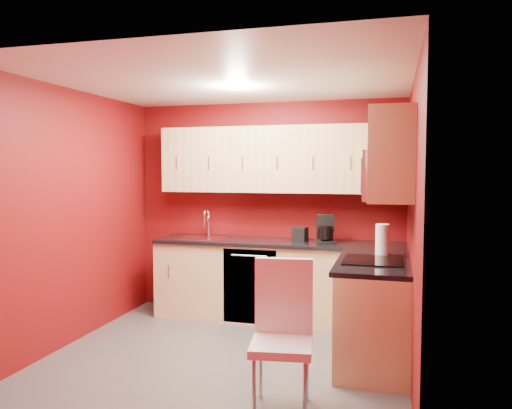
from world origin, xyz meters
The scene contains 21 objects.
floor centered at (0.00, 0.00, 0.00)m, with size 3.20×3.20×0.00m, color #464341.
ceiling centered at (0.00, 0.00, 2.50)m, with size 3.20×3.20×0.00m, color white.
wall_back centered at (0.00, 1.50, 1.25)m, with size 3.20×3.20×0.00m, color #60090D.
wall_front centered at (0.00, -1.50, 1.25)m, with size 3.20×3.20×0.00m, color #60090D.
wall_left centered at (-1.60, 0.00, 1.25)m, with size 3.00×3.00×0.00m, color #60090D.
wall_right centered at (1.60, 0.00, 1.25)m, with size 3.00×3.00×0.00m, color #60090D.
base_cabinets_back centered at (0.20, 1.20, 0.43)m, with size 2.80×0.60×0.87m, color #E1C180.
base_cabinets_right centered at (1.30, 0.25, 0.43)m, with size 0.60×1.30×0.87m, color #E1C180.
countertop_back centered at (0.20, 1.19, 0.89)m, with size 2.80×0.63×0.04m, color black.
countertop_right centered at (1.29, 0.23, 0.89)m, with size 0.63×1.27×0.04m, color black.
upper_cabinets_back centered at (0.20, 1.32, 1.83)m, with size 2.80×0.35×0.75m, color tan.
upper_cabinets_right centered at (1.42, 0.44, 1.89)m, with size 0.35×1.55×0.75m.
microwave centered at (1.39, 0.20, 1.66)m, with size 0.42×0.76×0.42m.
cooktop centered at (1.28, 0.20, 0.92)m, with size 0.50×0.55×0.01m, color black.
sink centered at (-0.70, 1.20, 0.94)m, with size 0.52×0.42×0.35m.
dishwasher_front centered at (-0.05, 0.91, 0.43)m, with size 0.60×0.02×0.82m, color black.
downlight centered at (0.00, 0.30, 2.48)m, with size 0.20×0.20×0.01m, color white.
coffee_maker centered at (0.75, 1.15, 1.06)m, with size 0.18×0.25×0.31m, color black, non-canonical shape.
napkin_holder centered at (0.45, 1.22, 0.99)m, with size 0.15×0.15×0.16m, color black, non-canonical shape.
paper_towel centered at (1.36, 0.49, 1.06)m, with size 0.17×0.17×0.30m, color silver, non-canonical shape.
dining_chair centered at (0.70, -0.88, 0.53)m, with size 0.43×0.45×1.06m, color silver, non-canonical shape.
Camera 1 is at (1.44, -4.25, 1.71)m, focal length 35.00 mm.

